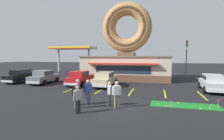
% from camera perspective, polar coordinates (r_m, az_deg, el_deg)
% --- Properties ---
extents(ground_plane, '(160.00, 160.00, 0.00)m').
position_cam_1_polar(ground_plane, '(11.77, 1.37, -11.78)').
color(ground_plane, black).
extents(donut_shop_building, '(12.30, 6.75, 10.96)m').
position_cam_1_polar(donut_shop_building, '(25.32, 4.77, 5.47)').
color(donut_shop_building, brown).
rests_on(donut_shop_building, ground).
extents(putting_mat, '(4.44, 1.46, 0.03)m').
position_cam_1_polar(putting_mat, '(12.88, 22.66, -10.63)').
color(putting_mat, '#197523').
rests_on(putting_mat, ground).
extents(mini_donut_near_left, '(0.13, 0.13, 0.04)m').
position_cam_1_polar(mini_donut_near_left, '(13.37, 18.79, -9.82)').
color(mini_donut_near_left, '#D8667F').
rests_on(mini_donut_near_left, putting_mat).
extents(mini_donut_near_right, '(0.13, 0.13, 0.04)m').
position_cam_1_polar(mini_donut_near_right, '(12.54, 14.94, -10.68)').
color(mini_donut_near_right, '#D8667F').
rests_on(mini_donut_near_right, putting_mat).
extents(mini_donut_mid_left, '(0.13, 0.13, 0.04)m').
position_cam_1_polar(mini_donut_mid_left, '(12.28, 19.24, -11.11)').
color(mini_donut_mid_left, '#A5724C').
rests_on(mini_donut_mid_left, putting_mat).
extents(mini_donut_mid_centre, '(0.13, 0.13, 0.04)m').
position_cam_1_polar(mini_donut_mid_centre, '(12.35, 18.47, -11.00)').
color(mini_donut_mid_centre, '#D8667F').
rests_on(mini_donut_mid_centre, putting_mat).
extents(mini_donut_mid_right, '(0.13, 0.13, 0.04)m').
position_cam_1_polar(mini_donut_mid_right, '(12.81, 29.42, -10.79)').
color(mini_donut_mid_right, '#D17F47').
rests_on(mini_donut_mid_right, putting_mat).
extents(mini_donut_far_left, '(0.13, 0.13, 0.04)m').
position_cam_1_polar(mini_donut_far_left, '(13.30, 20.77, -9.95)').
color(mini_donut_far_left, '#E5C666').
rests_on(mini_donut_far_left, putting_mat).
extents(mini_donut_far_centre, '(0.13, 0.13, 0.04)m').
position_cam_1_polar(mini_donut_far_centre, '(12.25, 17.35, -11.10)').
color(mini_donut_far_centre, '#E5C666').
rests_on(mini_donut_far_centre, putting_mat).
extents(mini_donut_far_right, '(0.13, 0.13, 0.04)m').
position_cam_1_polar(mini_donut_far_right, '(12.49, 26.99, -11.08)').
color(mini_donut_far_right, '#E5C666').
rests_on(mini_donut_far_right, putting_mat).
extents(mini_donut_extra, '(0.13, 0.13, 0.04)m').
position_cam_1_polar(mini_donut_extra, '(13.57, 29.79, -9.97)').
color(mini_donut_extra, '#A5724C').
rests_on(mini_donut_extra, putting_mat).
extents(golf_ball, '(0.04, 0.04, 0.04)m').
position_cam_1_polar(golf_ball, '(12.57, 19.82, -10.75)').
color(golf_ball, white).
rests_on(golf_ball, putting_mat).
extents(putting_flag_pin, '(0.13, 0.01, 0.55)m').
position_cam_1_polar(putting_flag_pin, '(13.18, 31.50, -8.71)').
color(putting_flag_pin, silver).
rests_on(putting_flag_pin, putting_mat).
extents(car_grey, '(2.14, 4.64, 1.60)m').
position_cam_1_polar(car_grey, '(22.77, -21.29, -1.93)').
color(car_grey, slate).
rests_on(car_grey, ground).
extents(car_black, '(2.14, 4.63, 1.60)m').
position_cam_1_polar(car_black, '(25.04, -27.45, -1.58)').
color(car_black, black).
rests_on(car_black, ground).
extents(car_champagne, '(2.02, 4.58, 1.60)m').
position_cam_1_polar(car_champagne, '(19.13, -2.31, -2.80)').
color(car_champagne, '#BCAD89').
rests_on(car_champagne, ground).
extents(car_silver, '(2.19, 4.66, 1.60)m').
position_cam_1_polar(car_silver, '(19.01, 30.04, -3.45)').
color(car_silver, '#B2B5BA').
rests_on(car_silver, ground).
extents(car_red, '(2.05, 4.59, 1.60)m').
position_cam_1_polar(car_red, '(20.48, -10.50, -2.39)').
color(car_red, maroon).
rests_on(car_red, ground).
extents(pedestrian_blue_sweater_man, '(0.57, 0.36, 1.63)m').
position_cam_1_polar(pedestrian_blue_sweater_man, '(11.36, -11.50, -7.79)').
color(pedestrian_blue_sweater_man, '#474C66').
rests_on(pedestrian_blue_sweater_man, ground).
extents(pedestrian_hooded_kid, '(0.37, 0.55, 1.76)m').
position_cam_1_polar(pedestrian_hooded_kid, '(12.09, -11.07, -6.65)').
color(pedestrian_hooded_kid, '#7F7056').
rests_on(pedestrian_hooded_kid, ground).
extents(pedestrian_leather_jacket_man, '(0.39, 0.54, 1.61)m').
position_cam_1_polar(pedestrian_leather_jacket_man, '(10.40, -11.16, -8.98)').
color(pedestrian_leather_jacket_man, '#232328').
rests_on(pedestrian_leather_jacket_man, ground).
extents(pedestrian_clipboard_woman, '(0.35, 0.57, 1.61)m').
position_cam_1_polar(pedestrian_clipboard_woman, '(11.71, -0.87, -7.38)').
color(pedestrian_clipboard_woman, '#232328').
rests_on(pedestrian_clipboard_woman, ground).
extents(pedestrian_beanie_man, '(0.52, 0.40, 1.69)m').
position_cam_1_polar(pedestrian_beanie_man, '(12.25, -7.85, -6.66)').
color(pedestrian_beanie_man, '#474C66').
rests_on(pedestrian_beanie_man, ground).
extents(pedestrian_crossing_woman, '(0.53, 0.40, 1.71)m').
position_cam_1_polar(pedestrian_crossing_woman, '(11.23, 1.54, -7.57)').
color(pedestrian_crossing_woman, '#7F7056').
rests_on(pedestrian_crossing_woman, ground).
extents(trash_bin, '(0.57, 0.57, 0.97)m').
position_cam_1_polar(trash_bin, '(24.31, -9.43, -2.18)').
color(trash_bin, '#1E662D').
rests_on(trash_bin, ground).
extents(traffic_light_pole, '(0.28, 0.47, 5.80)m').
position_cam_1_polar(traffic_light_pole, '(29.36, 23.17, 4.93)').
color(traffic_light_pole, '#595B60').
rests_on(traffic_light_pole, ground).
extents(gas_station_canopy, '(9.00, 4.46, 5.30)m').
position_cam_1_polar(gas_station_canopy, '(37.70, -12.53, 6.76)').
color(gas_station_canopy, silver).
rests_on(gas_station_canopy, ground).
extents(parking_stripe_far_left, '(0.12, 3.60, 0.01)m').
position_cam_1_polar(parking_stripe_far_left, '(18.32, -12.69, -5.98)').
color(parking_stripe_far_left, yellow).
rests_on(parking_stripe_far_left, ground).
extents(parking_stripe_left, '(0.12, 3.60, 0.01)m').
position_cam_1_polar(parking_stripe_left, '(17.17, -3.69, -6.58)').
color(parking_stripe_left, yellow).
rests_on(parking_stripe_left, ground).
extents(parking_stripe_mid_left, '(0.12, 3.60, 0.01)m').
position_cam_1_polar(parking_stripe_mid_left, '(16.50, 6.33, -7.06)').
color(parking_stripe_mid_left, yellow).
rests_on(parking_stripe_mid_left, ground).
extents(parking_stripe_centre, '(0.12, 3.60, 0.01)m').
position_cam_1_polar(parking_stripe_centre, '(16.35, 16.88, -7.33)').
color(parking_stripe_centre, yellow).
rests_on(parking_stripe_centre, ground).
extents(parking_stripe_mid_right, '(0.12, 3.60, 0.01)m').
position_cam_1_polar(parking_stripe_mid_right, '(16.75, 27.27, -7.36)').
color(parking_stripe_mid_right, yellow).
rests_on(parking_stripe_mid_right, ground).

